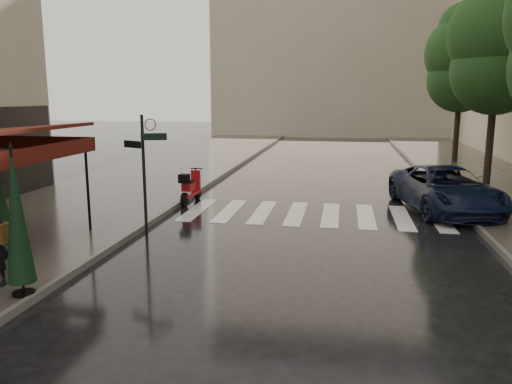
% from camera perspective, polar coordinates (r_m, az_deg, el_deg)
% --- Properties ---
extents(ground, '(120.00, 120.00, 0.00)m').
position_cam_1_polar(ground, '(10.36, -12.48, -9.43)').
color(ground, black).
rests_on(ground, ground).
extents(sidewalk_near, '(6.00, 60.00, 0.12)m').
position_cam_1_polar(sidewalk_near, '(22.81, -11.56, 1.86)').
color(sidewalk_near, '#38332D').
rests_on(sidewalk_near, ground).
extents(sidewalk_far, '(5.50, 60.00, 0.12)m').
position_cam_1_polar(sidewalk_far, '(22.19, 26.66, 0.67)').
color(sidewalk_far, '#38332D').
rests_on(sidewalk_far, ground).
extents(curb_near, '(0.12, 60.00, 0.16)m').
position_cam_1_polar(curb_near, '(21.88, -4.10, 1.71)').
color(curb_near, '#595651').
rests_on(curb_near, ground).
extents(curb_far, '(0.12, 60.00, 0.16)m').
position_cam_1_polar(curb_far, '(21.55, 19.53, 0.97)').
color(curb_far, '#595651').
rests_on(curb_far, ground).
extents(crosswalk, '(7.85, 3.20, 0.01)m').
position_cam_1_polar(crosswalk, '(15.39, 6.57, -2.51)').
color(crosswalk, silver).
rests_on(crosswalk, ground).
extents(signpost, '(1.17, 0.29, 3.10)m').
position_cam_1_polar(signpost, '(13.07, -12.68, 3.06)').
color(signpost, black).
rests_on(signpost, ground).
extents(backdrop_building, '(22.00, 6.00, 20.00)m').
position_cam_1_polar(backdrop_building, '(47.40, 9.36, 18.56)').
color(backdrop_building, tan).
rests_on(backdrop_building, ground).
extents(tree_mid, '(3.80, 3.80, 8.34)m').
position_cam_1_polar(tree_mid, '(21.81, 25.99, 15.20)').
color(tree_mid, black).
rests_on(tree_mid, sidewalk_far).
extents(tree_far, '(3.80, 3.80, 8.16)m').
position_cam_1_polar(tree_far, '(28.63, 22.48, 13.90)').
color(tree_far, black).
rests_on(tree_far, sidewalk_far).
extents(scooter, '(0.47, 1.70, 1.12)m').
position_cam_1_polar(scooter, '(16.88, -7.52, 0.44)').
color(scooter, black).
rests_on(scooter, ground).
extents(parked_car, '(3.29, 5.38, 1.39)m').
position_cam_1_polar(parked_car, '(16.66, 20.82, 0.30)').
color(parked_car, black).
rests_on(parked_car, ground).
extents(parasol_front, '(0.47, 0.47, 2.65)m').
position_cam_1_polar(parasol_front, '(9.45, -25.68, -2.46)').
color(parasol_front, black).
rests_on(parasol_front, sidewalk_near).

